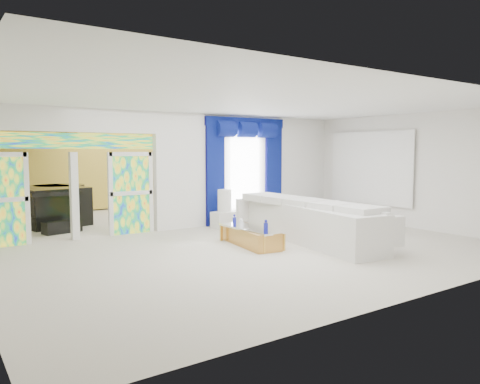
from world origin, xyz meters
TOP-DOWN VIEW (x-y plane):
  - floor at (0.00, 0.00)m, footprint 12.00×12.00m
  - dividing_wall at (2.15, 1.00)m, footprint 5.70×0.18m
  - dividing_header at (-2.85, 1.00)m, footprint 4.30×0.18m
  - stained_panel_left at (-4.28, 1.00)m, footprint 0.95×0.04m
  - stained_panel_right at (-1.42, 1.00)m, footprint 0.95×0.04m
  - stained_transom at (-2.85, 1.00)m, footprint 4.00×0.05m
  - window_pane at (1.90, 0.90)m, footprint 1.00×0.02m
  - blue_drape_left at (0.90, 0.87)m, footprint 0.55×0.10m
  - blue_drape_right at (2.90, 0.87)m, footprint 0.55×0.10m
  - blue_pelmet at (1.90, 0.87)m, footprint 2.60×0.12m
  - wall_mirror at (4.94, -1.00)m, footprint 0.04×2.70m
  - gold_curtains at (0.00, 5.90)m, footprint 9.70×0.12m
  - white_sofa at (1.50, -2.13)m, footprint 1.52×4.42m
  - coffee_table at (0.15, -1.83)m, footprint 0.79×1.75m
  - console_table at (1.23, 0.44)m, footprint 1.32×0.51m
  - table_lamp at (0.93, 0.44)m, footprint 0.36×0.36m
  - armchair at (3.78, -0.08)m, footprint 0.91×1.02m
  - grand_piano at (-2.82, 3.66)m, footprint 2.02×2.37m
  - piano_bench at (-2.82, 2.06)m, footprint 0.97×0.56m
  - chandelier at (-2.30, 3.40)m, footprint 0.60×0.60m
  - decanters at (0.09, -1.82)m, footprint 0.13×1.26m

SIDE VIEW (x-z plane):
  - floor at x=0.00m, z-range 0.00..0.00m
  - piano_bench at x=-2.82m, z-range 0.00..0.30m
  - coffee_table at x=0.15m, z-range 0.00..0.38m
  - console_table at x=1.23m, z-range 0.00..0.43m
  - armchair at x=3.78m, z-range 0.00..0.62m
  - white_sofa at x=1.50m, z-range 0.00..0.83m
  - decanters at x=0.09m, z-range 0.36..0.56m
  - grand_piano at x=-2.82m, z-range 0.00..1.04m
  - table_lamp at x=0.93m, z-range 0.43..1.01m
  - stained_panel_left at x=-4.28m, z-range 0.00..2.00m
  - stained_panel_right at x=-1.42m, z-range 0.00..2.00m
  - blue_drape_left at x=0.90m, z-range 0.00..2.80m
  - blue_drape_right at x=2.90m, z-range 0.00..2.80m
  - window_pane at x=1.90m, z-range 0.30..2.60m
  - dividing_wall at x=2.15m, z-range 0.00..3.00m
  - gold_curtains at x=0.00m, z-range 0.05..2.95m
  - wall_mirror at x=4.94m, z-range 0.60..2.50m
  - stained_transom at x=-2.85m, z-range 2.08..2.42m
  - chandelier at x=-2.30m, z-range 2.35..2.95m
  - dividing_header at x=-2.85m, z-range 2.45..3.00m
  - blue_pelmet at x=1.90m, z-range 2.69..2.94m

